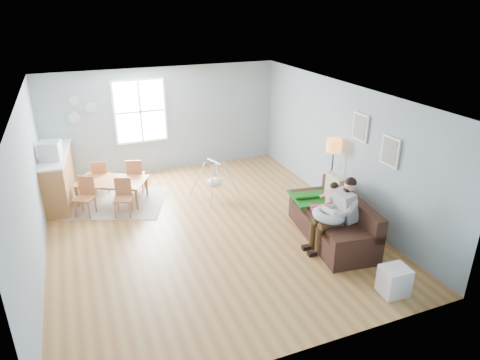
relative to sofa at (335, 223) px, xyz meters
name	(u,v)px	position (x,y,z in m)	size (l,w,h in m)	color
room	(204,110)	(-2.15, 1.20, 2.11)	(8.40, 9.40, 3.90)	#946034
window	(140,111)	(-2.75, 4.67, 1.34)	(1.32, 0.08, 1.62)	white
pictures	(375,139)	(0.81, 0.15, 1.54)	(0.05, 1.34, 0.74)	white
wall_plates	(80,109)	(-4.15, 4.67, 1.52)	(0.67, 0.02, 0.66)	#9CAEBB
sofa	(335,223)	(0.00, 0.00, 0.00)	(1.20, 2.25, 0.87)	black
green_throw	(316,197)	(0.01, 0.72, 0.24)	(0.98, 0.84, 0.04)	#166317
beige_pillow	(335,188)	(0.30, 0.53, 0.48)	(0.14, 0.51, 0.51)	#BEB291
father	(337,212)	(-0.18, -0.29, 0.43)	(0.94, 0.44, 1.37)	gray
nursing_pillow	(329,215)	(-0.34, -0.26, 0.37)	(0.59, 0.59, 0.16)	#A1BCCA
infant	(328,211)	(-0.34, -0.23, 0.44)	(0.19, 0.38, 0.14)	silver
toddler	(328,199)	(-0.05, 0.21, 0.42)	(0.57, 0.36, 0.85)	silver
floor_lamp	(334,151)	(0.65, 1.18, 0.98)	(0.31, 0.31, 1.56)	black
storage_cube	(394,281)	(-0.08, -1.77, -0.08)	(0.43, 0.39, 0.46)	white
rug	(114,202)	(-3.75, 3.16, -0.30)	(2.24, 1.71, 0.01)	gray
dining_table	(112,192)	(-3.75, 3.16, -0.05)	(1.49, 0.83, 0.53)	brown
chair_sw	(85,194)	(-4.32, 2.79, 0.16)	(0.51, 0.51, 0.83)	brown
chair_se	(123,195)	(-3.59, 2.49, 0.14)	(0.45, 0.45, 0.80)	brown
chair_nw	(101,175)	(-3.91, 3.83, 0.13)	(0.44, 0.44, 0.80)	brown
chair_ne	(135,174)	(-3.17, 3.53, 0.16)	(0.47, 0.47, 0.84)	brown
counter	(57,177)	(-4.85, 3.70, 0.27)	(0.80, 2.08, 1.13)	brown
monitor	(50,151)	(-4.88, 3.32, 1.02)	(0.48, 0.46, 0.39)	silver
baby_swing	(215,182)	(-1.54, 2.55, 0.09)	(1.09, 1.10, 0.89)	silver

